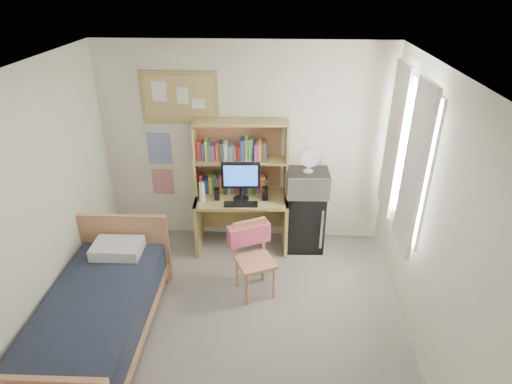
# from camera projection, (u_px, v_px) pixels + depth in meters

# --- Properties ---
(floor) EXTENTS (3.60, 4.20, 0.02)m
(floor) POSITION_uv_depth(u_px,v_px,m) (229.00, 350.00, 4.18)
(floor) COLOR gray
(floor) RESTS_ON ground
(ceiling) EXTENTS (3.60, 4.20, 0.02)m
(ceiling) POSITION_uv_depth(u_px,v_px,m) (218.00, 82.00, 2.97)
(ceiling) COLOR white
(ceiling) RESTS_ON wall_back
(wall_back) EXTENTS (3.60, 0.04, 2.60)m
(wall_back) POSITION_uv_depth(u_px,v_px,m) (244.00, 146.00, 5.43)
(wall_back) COLOR white
(wall_back) RESTS_ON floor
(wall_left) EXTENTS (0.04, 4.20, 2.60)m
(wall_left) POSITION_uv_depth(u_px,v_px,m) (16.00, 232.00, 3.66)
(wall_left) COLOR white
(wall_left) RESTS_ON floor
(wall_right) EXTENTS (0.04, 4.20, 2.60)m
(wall_right) POSITION_uv_depth(u_px,v_px,m) (444.00, 245.00, 3.48)
(wall_right) COLOR white
(wall_right) RESTS_ON floor
(window_unit) EXTENTS (0.10, 1.40, 1.70)m
(window_unit) POSITION_uv_depth(u_px,v_px,m) (406.00, 154.00, 4.41)
(window_unit) COLOR white
(window_unit) RESTS_ON wall_right
(curtain_left) EXTENTS (0.04, 0.55, 1.70)m
(curtain_left) POSITION_uv_depth(u_px,v_px,m) (414.00, 171.00, 4.06)
(curtain_left) COLOR silver
(curtain_left) RESTS_ON wall_right
(curtain_right) EXTENTS (0.04, 0.55, 1.70)m
(curtain_right) POSITION_uv_depth(u_px,v_px,m) (394.00, 141.00, 4.77)
(curtain_right) COLOR silver
(curtain_right) RESTS_ON wall_right
(bulletin_board) EXTENTS (0.94, 0.03, 0.64)m
(bulletin_board) POSITION_uv_depth(u_px,v_px,m) (179.00, 98.00, 5.17)
(bulletin_board) COLOR tan
(bulletin_board) RESTS_ON wall_back
(poster_wave) EXTENTS (0.30, 0.01, 0.42)m
(poster_wave) POSITION_uv_depth(u_px,v_px,m) (159.00, 149.00, 5.50)
(poster_wave) COLOR #293DA5
(poster_wave) RESTS_ON wall_back
(poster_japan) EXTENTS (0.28, 0.01, 0.36)m
(poster_japan) POSITION_uv_depth(u_px,v_px,m) (163.00, 181.00, 5.71)
(poster_japan) COLOR red
(poster_japan) RESTS_ON wall_back
(desk) EXTENTS (1.20, 0.65, 0.73)m
(desk) POSITION_uv_depth(u_px,v_px,m) (242.00, 222.00, 5.59)
(desk) COLOR tan
(desk) RESTS_ON floor
(desk_chair) EXTENTS (0.57, 0.57, 0.86)m
(desk_chair) POSITION_uv_depth(u_px,v_px,m) (255.00, 261.00, 4.73)
(desk_chair) COLOR tan
(desk_chair) RESTS_ON floor
(mini_fridge) EXTENTS (0.48, 0.48, 0.80)m
(mini_fridge) POSITION_uv_depth(u_px,v_px,m) (305.00, 219.00, 5.58)
(mini_fridge) COLOR black
(mini_fridge) RESTS_ON floor
(bed) EXTENTS (1.00, 1.95, 0.53)m
(bed) POSITION_uv_depth(u_px,v_px,m) (98.00, 321.00, 4.15)
(bed) COLOR black
(bed) RESTS_ON floor
(hutch) EXTENTS (1.19, 0.37, 0.96)m
(hutch) POSITION_uv_depth(u_px,v_px,m) (241.00, 158.00, 5.33)
(hutch) COLOR tan
(hutch) RESTS_ON desk
(monitor) EXTENTS (0.47, 0.06, 0.50)m
(monitor) POSITION_uv_depth(u_px,v_px,m) (241.00, 182.00, 5.25)
(monitor) COLOR black
(monitor) RESTS_ON desk
(keyboard) EXTENTS (0.42, 0.16, 0.02)m
(keyboard) POSITION_uv_depth(u_px,v_px,m) (241.00, 204.00, 5.24)
(keyboard) COLOR black
(keyboard) RESTS_ON desk
(speaker_left) EXTENTS (0.07, 0.07, 0.16)m
(speaker_left) POSITION_uv_depth(u_px,v_px,m) (217.00, 194.00, 5.33)
(speaker_left) COLOR black
(speaker_left) RESTS_ON desk
(speaker_right) EXTENTS (0.08, 0.08, 0.17)m
(speaker_right) POSITION_uv_depth(u_px,v_px,m) (265.00, 193.00, 5.33)
(speaker_right) COLOR black
(speaker_right) RESTS_ON desk
(water_bottle) EXTENTS (0.08, 0.08, 0.25)m
(water_bottle) POSITION_uv_depth(u_px,v_px,m) (202.00, 192.00, 5.27)
(water_bottle) COLOR silver
(water_bottle) RESTS_ON desk
(hoodie) EXTENTS (0.50, 0.33, 0.23)m
(hoodie) POSITION_uv_depth(u_px,v_px,m) (249.00, 234.00, 4.78)
(hoodie) COLOR #DC5374
(hoodie) RESTS_ON desk_chair
(microwave) EXTENTS (0.53, 0.41, 0.30)m
(microwave) POSITION_uv_depth(u_px,v_px,m) (307.00, 183.00, 5.31)
(microwave) COLOR #BDBDC2
(microwave) RESTS_ON mini_fridge
(desk_fan) EXTENTS (0.24, 0.24, 0.29)m
(desk_fan) POSITION_uv_depth(u_px,v_px,m) (309.00, 161.00, 5.17)
(desk_fan) COLOR silver
(desk_fan) RESTS_ON microwave
(pillow) EXTENTS (0.53, 0.38, 0.13)m
(pillow) POSITION_uv_depth(u_px,v_px,m) (118.00, 248.00, 4.66)
(pillow) COLOR silver
(pillow) RESTS_ON bed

